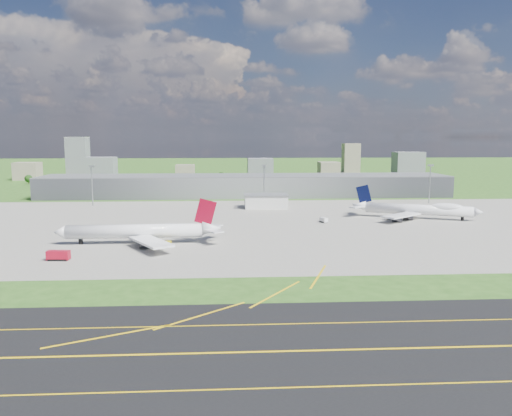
{
  "coord_description": "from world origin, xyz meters",
  "views": [
    {
      "loc": [
        -13.33,
        -206.71,
        43.64
      ],
      "look_at": [
        0.31,
        36.4,
        9.0
      ],
      "focal_mm": 35.0,
      "sensor_mm": 36.0,
      "label": 1
    }
  ],
  "objects": [
    {
      "name": "tree_e",
      "position": [
        70.0,
        275.0,
        5.51
      ],
      "size": [
        7.65,
        7.65,
        9.35
      ],
      "color": "#382314",
      "rests_on": "ground"
    },
    {
      "name": "bldg_ce",
      "position": [
        100.0,
        350.0,
        8.0
      ],
      "size": [
        22.0,
        24.0,
        16.0
      ],
      "primitive_type": "cube",
      "color": "gray",
      "rests_on": "ground"
    },
    {
      "name": "airliner_blue_quad",
      "position": [
        89.09,
        54.39,
        4.89
      ],
      "size": [
        64.36,
        49.01,
        17.6
      ],
      "rotation": [
        0.0,
        0.0,
        -0.39
      ],
      "color": "white",
      "rests_on": "ground"
    },
    {
      "name": "bldg_tall_w",
      "position": [
        -180.0,
        360.0,
        22.0
      ],
      "size": [
        22.0,
        20.0,
        44.0
      ],
      "primitive_type": "cube",
      "color": "slate",
      "rests_on": "ground"
    },
    {
      "name": "tree_far_e",
      "position": [
        160.0,
        285.0,
        4.53
      ],
      "size": [
        6.3,
        6.3,
        7.7
      ],
      "color": "#382314",
      "rests_on": "ground"
    },
    {
      "name": "taxiway",
      "position": [
        0.0,
        -110.0,
        0.03
      ],
      "size": [
        1400.0,
        60.0,
        0.06
      ],
      "primitive_type": "cube",
      "color": "black",
      "rests_on": "ground"
    },
    {
      "name": "tree_c",
      "position": [
        -20.0,
        280.0,
        5.84
      ],
      "size": [
        8.1,
        8.1,
        9.9
      ],
      "color": "#382314",
      "rests_on": "ground"
    },
    {
      "name": "tree_w",
      "position": [
        -110.0,
        265.0,
        4.86
      ],
      "size": [
        6.75,
        6.75,
        8.25
      ],
      "color": "#382314",
      "rests_on": "ground"
    },
    {
      "name": "mast_west",
      "position": [
        -100.0,
        115.0,
        17.71
      ],
      "size": [
        3.5,
        2.0,
        25.9
      ],
      "color": "gray",
      "rests_on": "ground"
    },
    {
      "name": "bldg_tall_e",
      "position": [
        140.0,
        410.0,
        18.0
      ],
      "size": [
        20.0,
        18.0,
        36.0
      ],
      "primitive_type": "cube",
      "color": "gray",
      "rests_on": "ground"
    },
    {
      "name": "tug_yellow",
      "position": [
        -38.31,
        -6.93,
        0.94
      ],
      "size": [
        3.86,
        2.53,
        1.81
      ],
      "rotation": [
        0.0,
        0.0,
        0.11
      ],
      "color": "#D4C10C",
      "rests_on": "ground"
    },
    {
      "name": "van_white_near",
      "position": [
        35.62,
        43.91,
        1.29
      ],
      "size": [
        3.95,
        5.49,
        2.56
      ],
      "rotation": [
        0.0,
        0.0,
        1.96
      ],
      "color": "white",
      "rests_on": "ground"
    },
    {
      "name": "ground",
      "position": [
        0.0,
        150.0,
        0.0
      ],
      "size": [
        1400.0,
        1400.0,
        0.0
      ],
      "primitive_type": "plane",
      "color": "#2C551A",
      "rests_on": "ground"
    },
    {
      "name": "ops_building",
      "position": [
        10.0,
        100.0,
        4.0
      ],
      "size": [
        26.0,
        16.0,
        8.0
      ],
      "primitive_type": "cube",
      "color": "silver",
      "rests_on": "ground"
    },
    {
      "name": "bldg_c",
      "position": [
        20.0,
        310.0,
        11.0
      ],
      "size": [
        26.0,
        20.0,
        22.0
      ],
      "primitive_type": "cube",
      "color": "slate",
      "rests_on": "ground"
    },
    {
      "name": "bldg_far_w",
      "position": [
        -220.0,
        320.0,
        9.0
      ],
      "size": [
        24.0,
        20.0,
        18.0
      ],
      "primitive_type": "cube",
      "color": "gray",
      "rests_on": "ground"
    },
    {
      "name": "fire_truck",
      "position": [
        -74.02,
        -29.59,
        1.75
      ],
      "size": [
        8.06,
        3.51,
        3.51
      ],
      "rotation": [
        0.0,
        0.0,
        -0.06
      ],
      "color": "maroon",
      "rests_on": "ground"
    },
    {
      "name": "tree_far_w",
      "position": [
        -200.0,
        270.0,
        5.18
      ],
      "size": [
        7.2,
        7.2,
        8.8
      ],
      "color": "#382314",
      "rests_on": "ground"
    },
    {
      "name": "apron",
      "position": [
        10.0,
        40.0,
        0.04
      ],
      "size": [
        360.0,
        190.0,
        0.08
      ],
      "primitive_type": "cube",
      "color": "gray",
      "rests_on": "ground"
    },
    {
      "name": "bldg_cw",
      "position": [
        -60.0,
        340.0,
        7.0
      ],
      "size": [
        20.0,
        18.0,
        14.0
      ],
      "primitive_type": "cube",
      "color": "gray",
      "rests_on": "ground"
    },
    {
      "name": "bldg_w",
      "position": [
        -140.0,
        300.0,
        12.0
      ],
      "size": [
        28.0,
        22.0,
        24.0
      ],
      "primitive_type": "cube",
      "color": "slate",
      "rests_on": "ground"
    },
    {
      "name": "mast_center",
      "position": [
        10.0,
        115.0,
        17.71
      ],
      "size": [
        3.5,
        2.0,
        25.9
      ],
      "color": "gray",
      "rests_on": "ground"
    },
    {
      "name": "mast_east",
      "position": [
        120.0,
        115.0,
        17.71
      ],
      "size": [
        3.5,
        2.0,
        25.9
      ],
      "color": "gray",
      "rests_on": "ground"
    },
    {
      "name": "airliner_red_twin",
      "position": [
        -49.33,
        -2.07,
        4.97
      ],
      "size": [
        67.93,
        53.0,
        18.66
      ],
      "rotation": [
        0.0,
        0.0,
        3.17
      ],
      "color": "white",
      "rests_on": "ground"
    },
    {
      "name": "terminal",
      "position": [
        0.0,
        165.0,
        7.5
      ],
      "size": [
        300.0,
        42.0,
        15.0
      ],
      "primitive_type": "cube",
      "color": "slate",
      "rests_on": "ground"
    },
    {
      "name": "van_white_far",
      "position": [
        71.64,
        49.8,
        1.18
      ],
      "size": [
        4.63,
        2.52,
        2.33
      ],
      "rotation": [
        0.0,
        0.0,
        0.09
      ],
      "color": "silver",
      "rests_on": "ground"
    },
    {
      "name": "bldg_e",
      "position": [
        180.0,
        320.0,
        14.0
      ],
      "size": [
        30.0,
        22.0,
        28.0
      ],
      "primitive_type": "cube",
      "color": "slate",
      "rests_on": "ground"
    }
  ]
}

